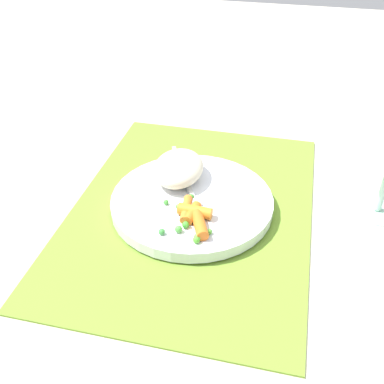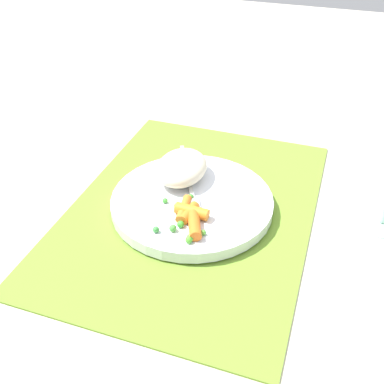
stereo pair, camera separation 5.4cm
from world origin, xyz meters
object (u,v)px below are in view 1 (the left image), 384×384
Objects in this scene: rice_mound at (178,168)px; carrot_portion at (194,215)px; plate at (192,202)px; fork at (188,186)px.

rice_mound is 0.10m from carrot_portion.
plate is at bearing -163.04° from carrot_portion.
carrot_portion is 0.07m from fork.
plate is 2.89× the size of carrot_portion.
rice_mound is (-0.04, -0.03, 0.03)m from plate.
plate is 0.05m from carrot_portion.
carrot_portion is at bearing 26.96° from rice_mound.
fork is at bearing 45.60° from rice_mound.
rice_mound reaches higher than fork.
plate is 1.36× the size of fork.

